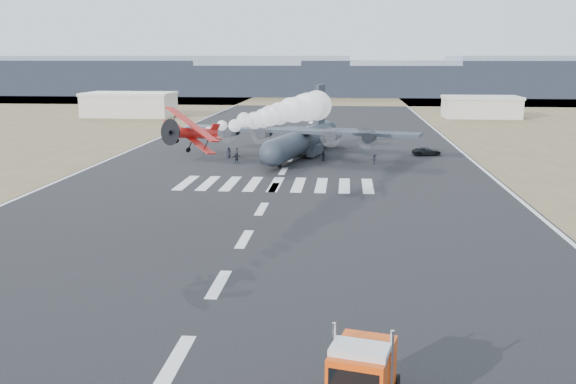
# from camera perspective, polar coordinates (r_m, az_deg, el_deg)

# --- Properties ---
(ground) EXTENTS (500.00, 500.00, 0.00)m
(ground) POSITION_cam_1_polar(r_m,az_deg,el_deg) (37.10, -9.93, -14.44)
(ground) COLOR black
(ground) RESTS_ON ground
(scrub_far) EXTENTS (500.00, 80.00, 0.00)m
(scrub_far) POSITION_cam_1_polar(r_m,az_deg,el_deg) (262.69, 3.27, 8.30)
(scrub_far) COLOR brown
(scrub_far) RESTS_ON ground
(runway_markings) EXTENTS (60.00, 260.00, 0.01)m
(runway_markings) POSITION_cam_1_polar(r_m,az_deg,el_deg) (93.91, -0.43, 1.87)
(runway_markings) COLOR silver
(runway_markings) RESTS_ON ground
(ridge_seg_b) EXTENTS (150.00, 50.00, 15.00)m
(ridge_seg_b) POSITION_cam_1_polar(r_m,az_deg,el_deg) (323.60, -20.52, 9.58)
(ridge_seg_b) COLOR slate
(ridge_seg_b) RESTS_ON ground
(ridge_seg_c) EXTENTS (150.00, 50.00, 17.00)m
(ridge_seg_c) POSITION_cam_1_polar(r_m,az_deg,el_deg) (301.39, -9.15, 10.24)
(ridge_seg_c) COLOR slate
(ridge_seg_c) RESTS_ON ground
(ridge_seg_d) EXTENTS (150.00, 50.00, 13.00)m
(ridge_seg_d) POSITION_cam_1_polar(r_m,az_deg,el_deg) (292.33, 3.50, 9.93)
(ridge_seg_d) COLOR slate
(ridge_seg_d) RESTS_ON ground
(ridge_seg_e) EXTENTS (150.00, 50.00, 15.00)m
(ridge_seg_e) POSITION_cam_1_polar(r_m,az_deg,el_deg) (297.44, 16.30, 9.71)
(ridge_seg_e) COLOR slate
(ridge_seg_e) RESTS_ON ground
(hangar_left) EXTENTS (24.50, 14.50, 6.70)m
(hangar_left) POSITION_cam_1_polar(r_m,az_deg,el_deg) (187.73, -13.90, 7.59)
(hangar_left) COLOR #B2AB9E
(hangar_left) RESTS_ON ground
(hangar_right) EXTENTS (20.50, 12.50, 5.90)m
(hangar_right) POSITION_cam_1_polar(r_m,az_deg,el_deg) (186.19, 16.78, 7.28)
(hangar_right) COLOR #B2AB9E
(hangar_right) RESTS_ON ground
(semi_truck) EXTENTS (4.25, 8.44, 3.71)m
(semi_truck) POSITION_cam_1_polar(r_m,az_deg,el_deg) (30.50, 6.37, -16.62)
(semi_truck) COLOR black
(semi_truck) RESTS_ON ground
(aerobatic_biplane) EXTENTS (6.32, 6.41, 4.31)m
(aerobatic_biplane) POSITION_cam_1_polar(r_m,az_deg,el_deg) (61.23, -8.52, 5.23)
(aerobatic_biplane) COLOR #B3250B
(smoke_trail) EXTENTS (11.60, 33.13, 4.32)m
(smoke_trail) POSITION_cam_1_polar(r_m,az_deg,el_deg) (86.68, 0.95, 7.44)
(smoke_trail) COLOR white
(transport_aircraft) EXTENTS (39.60, 32.39, 11.51)m
(transport_aircraft) POSITION_cam_1_polar(r_m,az_deg,el_deg) (108.08, 1.29, 4.77)
(transport_aircraft) COLOR black
(transport_aircraft) RESTS_ON ground
(support_vehicle) EXTENTS (5.18, 3.11, 1.35)m
(support_vehicle) POSITION_cam_1_polar(r_m,az_deg,el_deg) (111.73, 12.22, 3.55)
(support_vehicle) COLOR black
(support_vehicle) RESTS_ON ground
(crew_a) EXTENTS (0.83, 0.84, 1.79)m
(crew_a) POSITION_cam_1_polar(r_m,az_deg,el_deg) (105.99, -4.58, 3.46)
(crew_a) COLOR black
(crew_a) RESTS_ON ground
(crew_b) EXTENTS (0.89, 0.95, 1.67)m
(crew_b) POSITION_cam_1_polar(r_m,az_deg,el_deg) (103.06, 3.14, 3.21)
(crew_b) COLOR black
(crew_b) RESTS_ON ground
(crew_c) EXTENTS (1.00, 1.11, 1.60)m
(crew_c) POSITION_cam_1_polar(r_m,az_deg,el_deg) (100.87, 7.69, 2.91)
(crew_c) COLOR black
(crew_c) RESTS_ON ground
(crew_d) EXTENTS (1.14, 0.81, 1.75)m
(crew_d) POSITION_cam_1_polar(r_m,az_deg,el_deg) (101.21, -1.83, 3.09)
(crew_d) COLOR black
(crew_d) RESTS_ON ground
(crew_e) EXTENTS (0.95, 0.70, 1.77)m
(crew_e) POSITION_cam_1_polar(r_m,az_deg,el_deg) (106.90, -5.29, 3.52)
(crew_e) COLOR black
(crew_e) RESTS_ON ground
(crew_f) EXTENTS (1.64, 0.93, 1.69)m
(crew_f) POSITION_cam_1_polar(r_m,az_deg,el_deg) (101.75, -4.59, 3.08)
(crew_f) COLOR black
(crew_f) RESTS_ON ground
(crew_g) EXTENTS (0.76, 0.70, 1.70)m
(crew_g) POSITION_cam_1_polar(r_m,az_deg,el_deg) (99.99, -2.29, 2.96)
(crew_g) COLOR black
(crew_g) RESTS_ON ground
(crew_h) EXTENTS (0.70, 0.95, 1.75)m
(crew_h) POSITION_cam_1_polar(r_m,az_deg,el_deg) (105.28, -0.49, 3.44)
(crew_h) COLOR black
(crew_h) RESTS_ON ground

